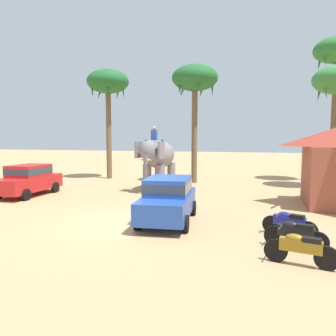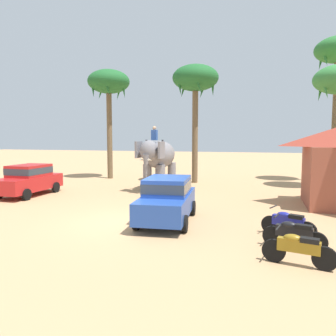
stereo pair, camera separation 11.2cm
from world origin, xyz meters
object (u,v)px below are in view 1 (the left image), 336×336
Objects in this scene: car_parked_far_side at (28,179)px; elephant_with_mahout at (158,157)px; motorcycle_second_in_row at (296,233)px; palm_tree_behind_elephant at (108,85)px; motorcycle_mid_row at (289,223)px; car_sedan_foreground at (168,198)px; palm_tree_far_back at (195,81)px; motorcycle_nearest_camera at (300,248)px.

elephant_with_mahout reaches higher than car_parked_far_side.
palm_tree_behind_elephant is (-12.30, 13.61, 6.76)m from motorcycle_second_in_row.
motorcycle_second_in_row is 1.04× the size of motorcycle_mid_row.
elephant_with_mahout is (-2.63, 7.34, 1.06)m from car_sedan_foreground.
car_parked_far_side is at bearing 158.99° from car_sedan_foreground.
motorcycle_mid_row is 18.67m from palm_tree_behind_elephant.
motorcycle_nearest_camera is at bearing -69.26° from palm_tree_far_back.
car_parked_far_side is 0.49× the size of palm_tree_behind_elephant.
motorcycle_nearest_camera is at bearing -37.31° from car_sedan_foreground.
car_parked_far_side is 2.45× the size of motorcycle_mid_row.
car_sedan_foreground is 2.41× the size of motorcycle_second_in_row.
motorcycle_mid_row is 0.20× the size of palm_tree_behind_elephant.
motorcycle_nearest_camera is 2.52m from motorcycle_mid_row.
palm_tree_behind_elephant is at bearing 134.64° from motorcycle_mid_row.
car_parked_far_side is 1.04× the size of elephant_with_mahout.
car_sedan_foreground is 0.51× the size of palm_tree_far_back.
car_parked_far_side is (-8.96, 3.44, 0.00)m from car_sedan_foreground.
palm_tree_behind_elephant is (-5.30, 4.25, 5.23)m from elephant_with_mahout.
palm_tree_behind_elephant is 1.02× the size of palm_tree_far_back.
elephant_with_mahout is 12.83m from motorcycle_nearest_camera.
car_parked_far_side is 2.32× the size of motorcycle_nearest_camera.
car_sedan_foreground is at bearing -70.27° from elephant_with_mahout.
car_sedan_foreground is at bearing 155.18° from motorcycle_second_in_row.
motorcycle_mid_row is (-0.07, 1.23, 0.00)m from motorcycle_second_in_row.
motorcycle_second_in_row is (4.37, -2.02, -0.46)m from car_sedan_foreground.
motorcycle_nearest_camera is (6.98, -10.65, -1.53)m from elephant_with_mahout.
motorcycle_mid_row is at bearing 91.15° from motorcycle_nearest_camera.
palm_tree_behind_elephant reaches higher than palm_tree_far_back.
motorcycle_second_in_row is at bearing -24.82° from car_sedan_foreground.
motorcycle_second_in_row is 15.57m from palm_tree_far_back.
elephant_with_mahout is at bearing 31.61° from car_parked_far_side.
car_parked_far_side is at bearing -136.32° from palm_tree_far_back.
car_parked_far_side is at bearing -148.39° from elephant_with_mahout.
motorcycle_nearest_camera is 1.30m from motorcycle_second_in_row.
car_parked_far_side is 12.54m from palm_tree_far_back.
motorcycle_second_in_row is at bearing -86.83° from motorcycle_mid_row.
car_parked_far_side is 7.51m from elephant_with_mahout.
palm_tree_far_back reaches higher than motorcycle_second_in_row.
palm_tree_behind_elephant is at bearing 132.10° from motorcycle_second_in_row.
motorcycle_mid_row is at bearing -65.52° from palm_tree_far_back.
car_sedan_foreground is 0.51× the size of palm_tree_behind_elephant.
car_sedan_foreground is at bearing 169.54° from motorcycle_mid_row.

